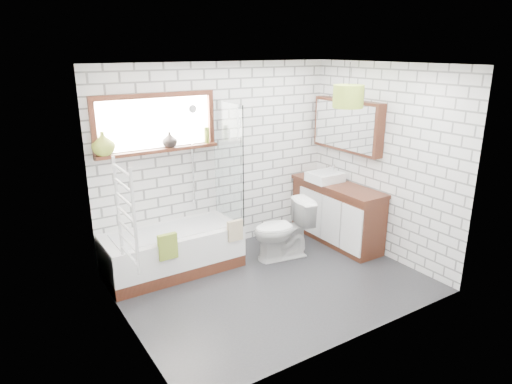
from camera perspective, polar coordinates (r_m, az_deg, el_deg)
floor at (r=5.51m, az=2.16°, el=-11.36°), size 3.40×2.60×0.01m
ceiling at (r=4.83m, az=2.51°, el=15.70°), size 3.40×2.60×0.01m
wall_back at (r=6.11m, az=-4.70°, el=4.16°), size 3.40×0.01×2.50m
wall_front at (r=4.08m, az=12.83°, el=-3.13°), size 3.40×0.01×2.50m
wall_left at (r=4.33m, az=-16.57°, el=-2.22°), size 0.01×2.60×2.50m
wall_right at (r=6.13m, az=15.55°, el=3.62°), size 0.01×2.60×2.50m
window at (r=5.62m, az=-12.37°, el=8.36°), size 1.52×0.16×0.68m
towel_radiator at (r=4.36m, az=-15.95°, el=-2.73°), size 0.06×0.52×1.00m
mirror_cabinet at (r=6.40m, az=11.34°, el=8.15°), size 0.16×1.20×0.70m
shower_riser at (r=5.87m, az=-7.97°, el=4.51°), size 0.02×0.02×1.30m
bathtub at (r=5.77m, az=-10.34°, el=-7.25°), size 1.65×0.73×0.54m
shower_screen at (r=5.76m, az=-3.45°, el=3.72°), size 0.02×0.72×1.50m
towel_green at (r=5.29m, az=-10.98°, el=-6.71°), size 0.22×0.06×0.30m
towel_beige at (r=5.63m, az=-2.65°, el=-4.84°), size 0.20×0.05×0.26m
vanity at (r=6.56m, az=10.02°, el=-2.60°), size 0.48×1.49×0.85m
basin at (r=6.52m, az=8.61°, el=1.89°), size 0.44×0.39×0.13m
tap at (r=6.61m, az=9.69°, el=2.67°), size 0.04×0.04×0.17m
toilet at (r=5.98m, az=3.36°, el=-4.73°), size 0.57×0.84×0.79m
vase_olive at (r=5.44m, az=-18.56°, el=5.57°), size 0.32×0.32×0.27m
vase_dark at (r=5.68m, az=-10.72°, el=6.25°), size 0.19×0.19×0.19m
bottle at (r=5.88m, az=-6.16°, el=6.89°), size 0.07×0.07×0.20m
pendant at (r=5.75m, az=11.46°, el=11.64°), size 0.37×0.37×0.27m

